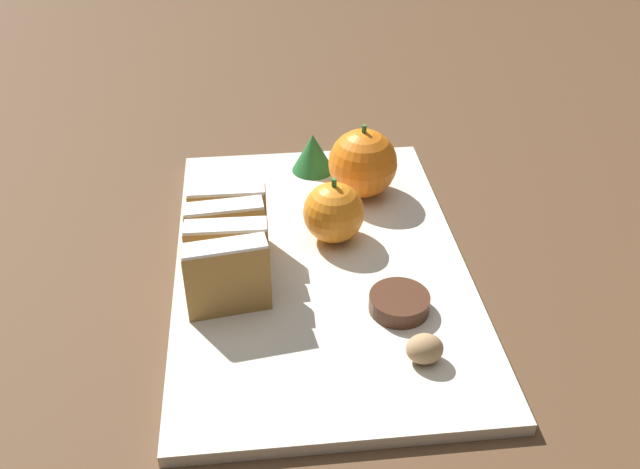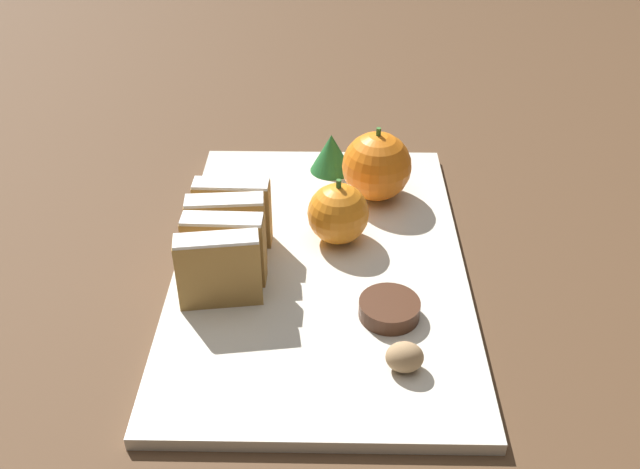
% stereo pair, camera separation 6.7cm
% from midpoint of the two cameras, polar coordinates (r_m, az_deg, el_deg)
% --- Properties ---
extents(ground_plane, '(6.00, 6.00, 0.00)m').
position_cam_midpoint_polar(ground_plane, '(0.69, 2.76, -2.94)').
color(ground_plane, '#513823').
extents(serving_platter, '(0.27, 0.43, 0.01)m').
position_cam_midpoint_polar(serving_platter, '(0.69, 2.77, -2.55)').
color(serving_platter, silver).
rests_on(serving_platter, ground_plane).
extents(stollen_slice_front, '(0.08, 0.03, 0.07)m').
position_cam_midpoint_polar(stollen_slice_front, '(0.62, -5.05, -2.96)').
color(stollen_slice_front, '#B28442').
rests_on(stollen_slice_front, serving_platter).
extents(stollen_slice_second, '(0.07, 0.02, 0.07)m').
position_cam_midpoint_polar(stollen_slice_second, '(0.64, -4.72, -1.31)').
color(stollen_slice_second, '#B28442').
rests_on(stollen_slice_second, serving_platter).
extents(stollen_slice_third, '(0.07, 0.03, 0.07)m').
position_cam_midpoint_polar(stollen_slice_third, '(0.66, -4.67, 0.23)').
color(stollen_slice_third, '#B28442').
rests_on(stollen_slice_third, serving_platter).
extents(stollen_slice_fourth, '(0.07, 0.02, 0.07)m').
position_cam_midpoint_polar(stollen_slice_fourth, '(0.69, -4.24, 1.66)').
color(stollen_slice_fourth, '#B28442').
rests_on(stollen_slice_fourth, serving_platter).
extents(orange_near, '(0.07, 0.07, 0.08)m').
position_cam_midpoint_polar(orange_near, '(0.76, 7.07, 5.36)').
color(orange_near, orange).
rests_on(orange_near, serving_platter).
extents(orange_far, '(0.06, 0.06, 0.07)m').
position_cam_midpoint_polar(orange_far, '(0.70, 4.21, 1.59)').
color(orange_far, orange).
rests_on(orange_far, serving_platter).
extents(walnut, '(0.03, 0.02, 0.02)m').
position_cam_midpoint_polar(walnut, '(0.58, 10.13, -9.77)').
color(walnut, tan).
rests_on(walnut, serving_platter).
extents(chocolate_cookie, '(0.05, 0.05, 0.02)m').
position_cam_midpoint_polar(chocolate_cookie, '(0.62, 8.64, -6.02)').
color(chocolate_cookie, '#472819').
rests_on(chocolate_cookie, serving_platter).
extents(evergreen_sprig, '(0.05, 0.05, 0.05)m').
position_cam_midpoint_polar(evergreen_sprig, '(0.82, 3.26, 6.48)').
color(evergreen_sprig, '#23662D').
rests_on(evergreen_sprig, serving_platter).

